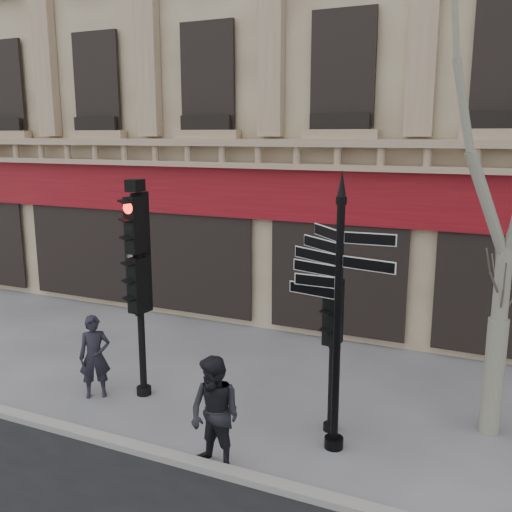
% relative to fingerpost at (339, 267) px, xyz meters
% --- Properties ---
extents(ground, '(80.00, 80.00, 0.00)m').
position_rel_fingerpost_xyz_m(ground, '(-1.43, -0.05, -3.04)').
color(ground, '#5A5B5F').
rests_on(ground, ground).
extents(kerb, '(80.00, 0.25, 0.12)m').
position_rel_fingerpost_xyz_m(kerb, '(-1.43, -1.45, -2.98)').
color(kerb, gray).
rests_on(kerb, ground).
extents(building, '(28.00, 15.52, 18.00)m').
position_rel_fingerpost_xyz_m(building, '(-1.43, 12.44, 5.95)').
color(building, tan).
rests_on(building, ground).
extents(fingerpost, '(2.45, 2.45, 4.53)m').
position_rel_fingerpost_xyz_m(fingerpost, '(0.00, 0.00, 0.00)').
color(fingerpost, black).
rests_on(fingerpost, ground).
extents(traffic_signal_main, '(0.50, 0.38, 4.24)m').
position_rel_fingerpost_xyz_m(traffic_signal_main, '(-4.00, 0.35, -0.36)').
color(traffic_signal_main, black).
rests_on(traffic_signal_main, ground).
extents(traffic_signal_secondary, '(0.49, 0.39, 2.59)m').
position_rel_fingerpost_xyz_m(traffic_signal_secondary, '(-0.22, 0.52, -1.23)').
color(traffic_signal_secondary, black).
rests_on(traffic_signal_secondary, ground).
extents(pedestrian_a, '(0.72, 0.68, 1.64)m').
position_rel_fingerpost_xyz_m(pedestrian_a, '(-4.80, -0.10, -2.22)').
color(pedestrian_a, black).
rests_on(pedestrian_a, ground).
extents(pedestrian_b, '(1.01, 0.86, 1.81)m').
position_rel_fingerpost_xyz_m(pedestrian_b, '(-1.47, -1.35, -2.14)').
color(pedestrian_b, black).
rests_on(pedestrian_b, ground).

